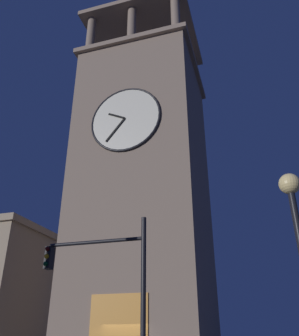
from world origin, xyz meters
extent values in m
cube|color=gray|center=(0.38, -4.01, 10.97)|extent=(8.33, 8.33, 21.93)
cube|color=gray|center=(0.38, -4.01, 22.13)|extent=(8.93, 8.93, 0.40)
cylinder|color=gray|center=(-3.18, -0.44, 24.19)|extent=(0.70, 0.70, 3.72)
cylinder|color=gray|center=(0.38, -0.44, 24.19)|extent=(0.70, 0.70, 3.72)
cylinder|color=gray|center=(3.94, -0.44, 24.19)|extent=(0.70, 0.70, 3.72)
cylinder|color=gray|center=(-3.18, -7.58, 24.19)|extent=(0.70, 0.70, 3.72)
cylinder|color=gray|center=(0.38, -7.58, 24.19)|extent=(0.70, 0.70, 3.72)
cylinder|color=gray|center=(3.94, -7.58, 24.19)|extent=(0.70, 0.70, 3.72)
cube|color=gray|center=(0.38, -4.01, 26.25)|extent=(8.93, 8.93, 0.40)
cylinder|color=black|center=(0.38, -4.01, 27.97)|extent=(0.12, 0.12, 3.04)
cylinder|color=silver|center=(0.38, 0.22, 15.04)|extent=(4.76, 0.12, 4.76)
torus|color=black|center=(0.38, 0.24, 15.04)|extent=(4.92, 0.16, 4.92)
cube|color=black|center=(0.97, 0.32, 15.32)|extent=(1.23, 0.06, 0.68)
cube|color=black|center=(1.01, 0.32, 14.25)|extent=(1.36, 0.06, 1.65)
cube|color=orange|center=(0.38, 0.11, 2.00)|extent=(3.20, 0.24, 4.00)
cylinder|color=black|center=(-3.54, 8.12, 2.69)|extent=(0.16, 0.16, 5.38)
cylinder|color=black|center=(-1.85, 8.12, 4.70)|extent=(3.37, 0.12, 0.12)
cube|color=black|center=(-0.17, 8.12, 4.27)|extent=(0.22, 0.30, 0.75)
sphere|color=#360505|center=(-0.17, 8.30, 4.55)|extent=(0.16, 0.16, 0.16)
sphere|color=orange|center=(-0.17, 8.30, 4.30)|extent=(0.16, 0.16, 0.16)
sphere|color=#063316|center=(-0.17, 8.30, 4.05)|extent=(0.16, 0.16, 0.16)
sphere|color=#F9DB8C|center=(-7.81, 11.42, 4.69)|extent=(0.44, 0.44, 0.44)
camera|label=1|loc=(-7.03, 18.83, 1.74)|focal=38.23mm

